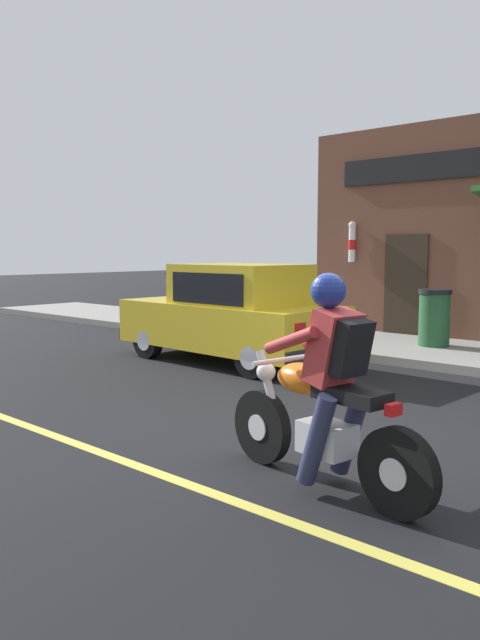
% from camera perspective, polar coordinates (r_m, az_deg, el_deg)
% --- Properties ---
extents(ground_plane, '(80.00, 80.00, 0.00)m').
position_cam_1_polar(ground_plane, '(6.16, 8.79, -10.52)').
color(ground_plane, black).
extents(sidewalk_curb, '(2.60, 22.00, 0.14)m').
position_cam_1_polar(sidewalk_curb, '(11.86, 9.99, -2.02)').
color(sidewalk_curb, gray).
rests_on(sidewalk_curb, ground).
extents(lane_stripe, '(0.12, 19.80, 0.01)m').
position_cam_1_polar(lane_stripe, '(7.18, -20.67, -8.37)').
color(lane_stripe, '#D1C64C').
rests_on(lane_stripe, ground).
extents(motorcycle_with_rider, '(0.66, 2.01, 1.62)m').
position_cam_1_polar(motorcycle_with_rider, '(4.71, 7.77, -7.23)').
color(motorcycle_with_rider, black).
rests_on(motorcycle_with_rider, ground).
extents(car_hatchback, '(1.78, 3.84, 1.57)m').
position_cam_1_polar(car_hatchback, '(9.93, -0.72, 0.50)').
color(car_hatchback, black).
rests_on(car_hatchback, ground).
extents(trash_bin, '(0.56, 0.56, 0.98)m').
position_cam_1_polar(trash_bin, '(11.26, 17.35, 0.24)').
color(trash_bin, '#23512D').
rests_on(trash_bin, sidewalk_curb).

